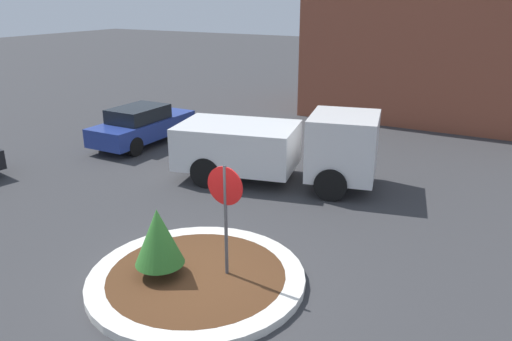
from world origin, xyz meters
TOP-DOWN VIEW (x-y plane):
  - ground_plane at (0.00, 0.00)m, footprint 120.00×120.00m
  - traffic_island at (0.00, 0.00)m, footprint 4.45×4.45m
  - stop_sign at (0.52, 0.34)m, footprint 0.79×0.07m
  - island_shrub at (-0.64, -0.35)m, footprint 1.00×1.00m
  - utility_truck at (-1.13, 6.06)m, footprint 6.49×3.64m
  - storefront_building at (2.00, 17.70)m, footprint 12.88×6.07m
  - parked_sedan_blue at (-7.70, 7.23)m, footprint 1.79×4.53m

SIDE VIEW (x-z plane):
  - ground_plane at x=0.00m, z-range 0.00..0.00m
  - traffic_island at x=0.00m, z-range 0.00..0.17m
  - parked_sedan_blue at x=-7.70m, z-range 0.01..1.53m
  - island_shrub at x=-0.64m, z-range 0.31..1.76m
  - utility_truck at x=-1.13m, z-range 0.03..2.30m
  - stop_sign at x=0.52m, z-range 0.51..3.01m
  - storefront_building at x=2.00m, z-range 0.00..6.90m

